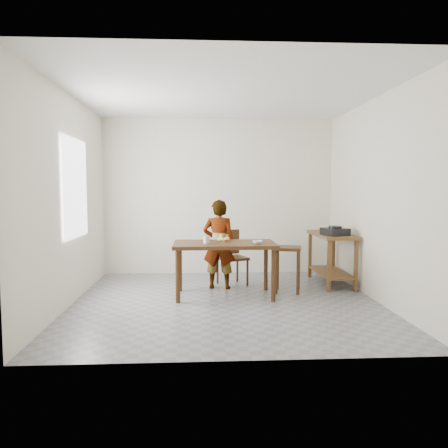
{
  "coord_description": "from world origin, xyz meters",
  "views": [
    {
      "loc": [
        -0.34,
        -5.67,
        1.49
      ],
      "look_at": [
        0.0,
        0.4,
        1.0
      ],
      "focal_mm": 35.0,
      "sensor_mm": 36.0,
      "label": 1
    }
  ],
  "objects": [
    {
      "name": "window_pane",
      "position": [
        -1.97,
        0.2,
        1.5
      ],
      "size": [
        0.02,
        1.1,
        1.3
      ],
      "primitive_type": "cube",
      "color": "white",
      "rests_on": "wall_left"
    },
    {
      "name": "dining_table",
      "position": [
        0.0,
        0.3,
        0.38
      ],
      "size": [
        1.4,
        0.8,
        0.75
      ],
      "primitive_type": null,
      "color": "#3E2410",
      "rests_on": "floor"
    },
    {
      "name": "serving_bowl",
      "position": [
        1.7,
        1.38,
        0.82
      ],
      "size": [
        0.21,
        0.21,
        0.05
      ],
      "primitive_type": "imported",
      "rotation": [
        0.0,
        0.0,
        -0.07
      ],
      "color": "white",
      "rests_on": "prep_counter"
    },
    {
      "name": "wall_front",
      "position": [
        0.0,
        -2.02,
        1.35
      ],
      "size": [
        4.0,
        0.04,
        2.7
      ],
      "primitive_type": "cube",
      "color": "white",
      "rests_on": "ground"
    },
    {
      "name": "gas_burner",
      "position": [
        1.68,
        0.7,
        0.85
      ],
      "size": [
        0.4,
        0.4,
        0.11
      ],
      "primitive_type": "cube",
      "rotation": [
        0.0,
        0.0,
        0.28
      ],
      "color": "black",
      "rests_on": "prep_counter"
    },
    {
      "name": "small_bowl",
      "position": [
        0.44,
        0.16,
        0.77
      ],
      "size": [
        0.15,
        0.15,
        0.04
      ],
      "primitive_type": "imported",
      "rotation": [
        0.0,
        0.0,
        -0.13
      ],
      "color": "white",
      "rests_on": "dining_table"
    },
    {
      "name": "floor",
      "position": [
        0.0,
        0.0,
        -0.02
      ],
      "size": [
        4.0,
        4.0,
        0.04
      ],
      "primitive_type": "cube",
      "color": "slate",
      "rests_on": "ground"
    },
    {
      "name": "wall_right",
      "position": [
        2.02,
        0.0,
        1.35
      ],
      "size": [
        0.04,
        4.0,
        2.7
      ],
      "primitive_type": "cube",
      "color": "white",
      "rests_on": "ground"
    },
    {
      "name": "glass_tumbler",
      "position": [
        -0.25,
        0.24,
        0.8
      ],
      "size": [
        0.11,
        0.11,
        0.11
      ],
      "primitive_type": "cylinder",
      "rotation": [
        0.0,
        0.0,
        -0.32
      ],
      "color": "silver",
      "rests_on": "dining_table"
    },
    {
      "name": "prep_counter",
      "position": [
        1.72,
        1.0,
        0.4
      ],
      "size": [
        0.5,
        1.2,
        0.8
      ],
      "primitive_type": null,
      "color": "brown",
      "rests_on": "floor"
    },
    {
      "name": "wall_back",
      "position": [
        0.0,
        2.02,
        1.35
      ],
      "size": [
        4.0,
        0.04,
        2.7
      ],
      "primitive_type": "cube",
      "color": "white",
      "rests_on": "ground"
    },
    {
      "name": "stool",
      "position": [
        0.93,
        0.5,
        0.33
      ],
      "size": [
        0.45,
        0.45,
        0.66
      ],
      "primitive_type": null,
      "rotation": [
        0.0,
        0.0,
        -0.25
      ],
      "color": "#3E2410",
      "rests_on": "floor"
    },
    {
      "name": "dining_chair",
      "position": [
        0.16,
        1.02,
        0.42
      ],
      "size": [
        0.53,
        0.53,
        0.84
      ],
      "primitive_type": null,
      "rotation": [
        0.0,
        0.0,
        0.37
      ],
      "color": "#3E2410",
      "rests_on": "floor"
    },
    {
      "name": "banana",
      "position": [
        -0.01,
        0.46,
        0.78
      ],
      "size": [
        0.21,
        0.17,
        0.07
      ],
      "primitive_type": null,
      "rotation": [
        0.0,
        0.0,
        -0.2
      ],
      "color": "gold",
      "rests_on": "dining_table"
    },
    {
      "name": "ceiling",
      "position": [
        0.0,
        0.0,
        2.72
      ],
      "size": [
        4.0,
        4.0,
        0.04
      ],
      "primitive_type": "cube",
      "color": "white",
      "rests_on": "wall_back"
    },
    {
      "name": "wall_left",
      "position": [
        -2.02,
        0.0,
        1.35
      ],
      "size": [
        0.04,
        4.0,
        2.7
      ],
      "primitive_type": "cube",
      "color": "white",
      "rests_on": "ground"
    },
    {
      "name": "child",
      "position": [
        -0.05,
        0.79,
        0.67
      ],
      "size": [
        0.54,
        0.4,
        1.33
      ],
      "primitive_type": "imported",
      "rotation": [
        0.0,
        0.0,
        2.96
      ],
      "color": "silver",
      "rests_on": "floor"
    }
  ]
}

